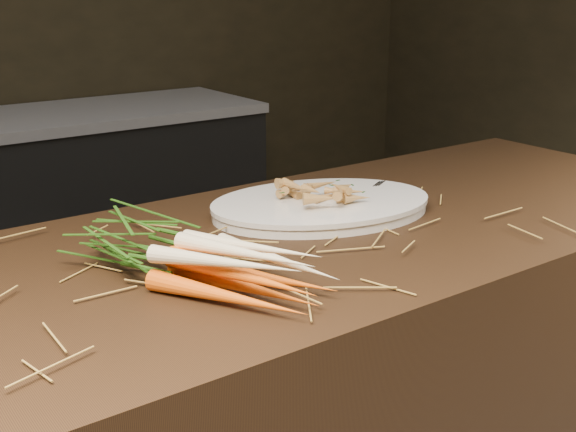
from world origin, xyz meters
The scene contains 6 objects.
back_counter centered at (0.30, 2.18, 0.42)m, with size 1.82×0.62×0.84m.
straw_bedding centered at (0.00, 0.30, 0.91)m, with size 1.40×0.60×0.02m, color olive, non-canonical shape.
root_veg_bunch centered at (-0.07, 0.26, 0.94)m, with size 0.33×0.49×0.09m.
serving_platter centered at (0.33, 0.38, 0.91)m, with size 0.45×0.30×0.02m, color white, non-canonical shape.
roasted_veg_heap centered at (0.33, 0.38, 0.95)m, with size 0.22×0.16×0.05m, color #9E6B37, non-canonical shape.
serving_fork centered at (0.47, 0.32, 0.93)m, with size 0.01×0.17×0.00m, color silver.
Camera 1 is at (-0.53, -0.71, 1.35)m, focal length 45.00 mm.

